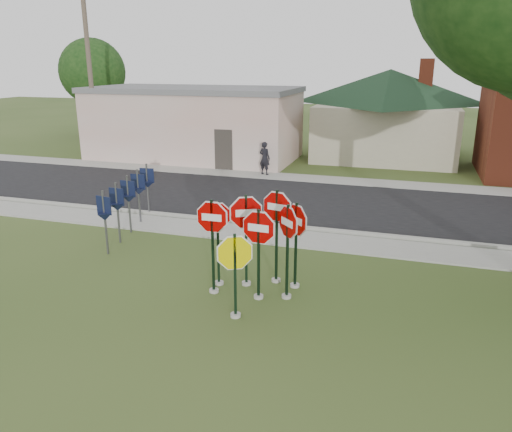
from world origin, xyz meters
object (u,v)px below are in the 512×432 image
(stop_sign_center, at_px, (259,242))
(utility_pole_near, at_px, (90,74))
(stop_sign_yellow, at_px, (235,266))
(pedestrian, at_px, (265,158))
(stop_sign_left, at_px, (212,233))

(stop_sign_center, bearing_deg, utility_pole_near, 135.22)
(stop_sign_yellow, bearing_deg, pedestrian, 103.92)
(stop_sign_center, height_order, stop_sign_left, stop_sign_left)
(utility_pole_near, distance_m, pedestrian, 11.24)
(stop_sign_center, xyz_separation_m, stop_sign_left, (-1.19, -0.02, 0.10))
(stop_sign_center, height_order, stop_sign_yellow, stop_sign_center)
(stop_sign_left, height_order, utility_pole_near, utility_pole_near)
(stop_sign_center, distance_m, pedestrian, 13.96)
(stop_sign_yellow, xyz_separation_m, pedestrian, (-3.59, 14.48, -0.37))
(stop_sign_left, bearing_deg, utility_pole_near, 132.70)
(stop_sign_left, relative_size, pedestrian, 1.52)
(stop_sign_yellow, height_order, pedestrian, stop_sign_yellow)
(utility_pole_near, bearing_deg, stop_sign_left, -47.30)
(stop_sign_left, bearing_deg, stop_sign_center, 1.00)
(stop_sign_left, distance_m, utility_pole_near, 19.59)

